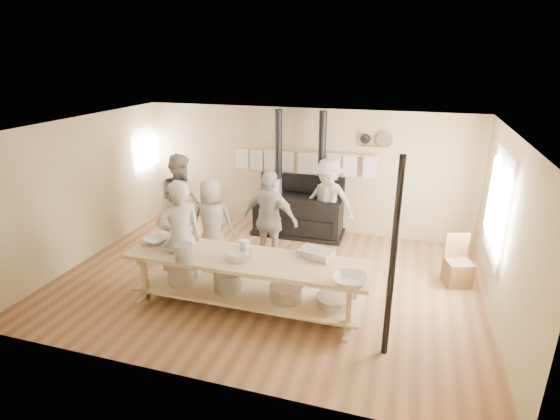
{
  "coord_description": "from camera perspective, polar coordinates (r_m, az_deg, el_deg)",
  "views": [
    {
      "loc": [
        2.12,
        -6.22,
        3.65
      ],
      "look_at": [
        0.17,
        0.2,
        1.22
      ],
      "focal_mm": 28.0,
      "sensor_mm": 36.0,
      "label": 1
    }
  ],
  "objects": [
    {
      "name": "cook_far_left",
      "position": [
        6.87,
        -12.84,
        -3.78
      ],
      "size": [
        0.82,
        0.8,
        1.9
      ],
      "primitive_type": "imported",
      "rotation": [
        0.0,
        0.0,
        3.87
      ],
      "color": "#9D978B",
      "rests_on": "ground"
    },
    {
      "name": "ground",
      "position": [
        7.51,
        -1.73,
        -9.18
      ],
      "size": [
        7.0,
        7.0,
        0.0
      ],
      "primitive_type": "plane",
      "color": "brown",
      "rests_on": "ground"
    },
    {
      "name": "support_post",
      "position": [
        5.41,
        14.51,
        -6.56
      ],
      "size": [
        0.08,
        0.08,
        2.6
      ],
      "primitive_type": "cylinder",
      "color": "black",
      "rests_on": "ground"
    },
    {
      "name": "pitcher",
      "position": [
        6.44,
        -4.68,
        -4.87
      ],
      "size": [
        0.18,
        0.18,
        0.22
      ],
      "primitive_type": "cylinder",
      "rotation": [
        0.0,
        0.0,
        -0.4
      ],
      "color": "silver",
      "rests_on": "prep_table"
    },
    {
      "name": "stove",
      "position": [
        9.15,
        2.41,
        -0.12
      ],
      "size": [
        1.9,
        0.75,
        2.6
      ],
      "color": "black",
      "rests_on": "ground"
    },
    {
      "name": "bowl_steel_b",
      "position": [
        6.42,
        3.59,
        -5.58
      ],
      "size": [
        0.4,
        0.4,
        0.09
      ],
      "primitive_type": "imported",
      "rotation": [
        0.0,
        0.0,
        3.81
      ],
      "color": "silver",
      "rests_on": "prep_table"
    },
    {
      "name": "room_shell",
      "position": [
        6.87,
        -1.87,
        2.74
      ],
      "size": [
        7.0,
        7.0,
        7.0
      ],
      "color": "tan",
      "rests_on": "ground"
    },
    {
      "name": "bowl_steel_a",
      "position": [
        6.73,
        -13.63,
        -4.83
      ],
      "size": [
        0.44,
        0.44,
        0.1
      ],
      "primitive_type": "imported",
      "rotation": [
        0.0,
        0.0,
        0.5
      ],
      "color": "silver",
      "rests_on": "prep_table"
    },
    {
      "name": "roasting_pan",
      "position": [
        6.39,
        4.69,
        -5.64
      ],
      "size": [
        0.54,
        0.43,
        0.11
      ],
      "primitive_type": "cube",
      "rotation": [
        0.0,
        0.0,
        -0.25
      ],
      "color": "#B2B2B7",
      "rests_on": "prep_table"
    },
    {
      "name": "bowl_white_b",
      "position": [
        5.72,
        9.19,
        -9.06
      ],
      "size": [
        0.5,
        0.5,
        0.11
      ],
      "primitive_type": "imported",
      "rotation": [
        0.0,
        0.0,
        1.71
      ],
      "color": "silver",
      "rests_on": "prep_table"
    },
    {
      "name": "cook_right",
      "position": [
        7.63,
        -1.28,
        -1.31
      ],
      "size": [
        1.1,
        0.6,
        1.78
      ],
      "primitive_type": "imported",
      "rotation": [
        0.0,
        0.0,
        2.98
      ],
      "color": "#9D978B",
      "rests_on": "ground"
    },
    {
      "name": "cook_center",
      "position": [
        7.88,
        -8.84,
        -1.62
      ],
      "size": [
        0.86,
        0.65,
        1.58
      ],
      "primitive_type": "imported",
      "rotation": [
        0.0,
        0.0,
        3.35
      ],
      "color": "#9D978B",
      "rests_on": "ground"
    },
    {
      "name": "window_right",
      "position": [
        7.27,
        26.72,
        0.51
      ],
      "size": [
        0.09,
        1.5,
        1.65
      ],
      "color": "beige",
      "rests_on": "ground"
    },
    {
      "name": "prep_table",
      "position": [
        6.53,
        -4.39,
        -8.82
      ],
      "size": [
        3.6,
        0.9,
        0.85
      ],
      "color": "#9E885A",
      "rests_on": "ground"
    },
    {
      "name": "mixing_bowl_large",
      "position": [
        6.33,
        -5.47,
        -5.81
      ],
      "size": [
        0.49,
        0.49,
        0.13
      ],
      "primitive_type": "cylinder",
      "rotation": [
        0.0,
        0.0,
        -0.29
      ],
      "color": "silver",
      "rests_on": "prep_table"
    },
    {
      "name": "left_opening",
      "position": [
        10.14,
        -17.03,
        7.35
      ],
      "size": [
        0.0,
        0.9,
        0.9
      ],
      "color": "white",
      "rests_on": "ground"
    },
    {
      "name": "cook_by_window",
      "position": [
        8.76,
        6.25,
        1.18
      ],
      "size": [
        1.21,
        0.84,
        1.72
      ],
      "primitive_type": "imported",
      "rotation": [
        0.0,
        0.0,
        -0.19
      ],
      "color": "#9D978B",
      "rests_on": "ground"
    },
    {
      "name": "towel_rail",
      "position": [
        9.12,
        2.99,
        6.53
      ],
      "size": [
        3.0,
        0.04,
        0.47
      ],
      "color": "#9E885A",
      "rests_on": "ground"
    },
    {
      "name": "deep_bowl_enamel",
      "position": [
        7.11,
        -12.85,
        -3.02
      ],
      "size": [
        0.33,
        0.33,
        0.18
      ],
      "primitive_type": "cylinder",
      "rotation": [
        0.0,
        0.0,
        0.11
      ],
      "color": "silver",
      "rests_on": "prep_table"
    },
    {
      "name": "cook_left",
      "position": [
        8.7,
        -12.75,
        1.2
      ],
      "size": [
        1.12,
        1.03,
        1.87
      ],
      "primitive_type": "imported",
      "rotation": [
        0.0,
        0.0,
        2.7
      ],
      "color": "#9D978B",
      "rests_on": "ground"
    },
    {
      "name": "chair",
      "position": [
        7.87,
        22.17,
        -7.32
      ],
      "size": [
        0.49,
        0.49,
        0.84
      ],
      "rotation": [
        0.0,
        0.0,
        0.31
      ],
      "color": "brown",
      "rests_on": "ground"
    },
    {
      "name": "back_wall_shelf",
      "position": [
        8.83,
        12.46,
        8.68
      ],
      "size": [
        0.63,
        0.14,
        0.32
      ],
      "color": "#9E885A",
      "rests_on": "ground"
    },
    {
      "name": "bucket_galv",
      "position": [
        6.38,
        -12.43,
        -5.44
      ],
      "size": [
        0.3,
        0.3,
        0.24
      ],
      "primitive_type": "cylinder",
      "rotation": [
        0.0,
        0.0,
        0.14
      ],
      "color": "gray",
      "rests_on": "prep_table"
    },
    {
      "name": "bowl_white_a",
      "position": [
        7.09,
        -15.96,
        -3.83
      ],
      "size": [
        0.43,
        0.43,
        0.08
      ],
      "primitive_type": "imported",
      "rotation": [
        0.0,
        0.0,
        -0.33
      ],
      "color": "silver",
      "rests_on": "prep_table"
    }
  ]
}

